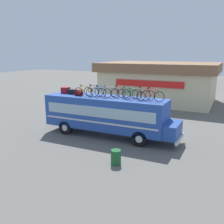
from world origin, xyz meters
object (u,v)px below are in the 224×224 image
at_px(bus, 107,113).
at_px(rooftop_bicycle_2, 93,91).
at_px(luggage_bag_1, 66,90).
at_px(rooftop_bicycle_5, 120,92).
at_px(luggage_bag_3, 79,92).
at_px(rooftop_bicycle_8, 143,94).
at_px(rooftop_bicycle_7, 134,95).
at_px(rooftop_bicycle_1, 84,92).
at_px(trash_bin, 116,157).
at_px(rooftop_bicycle_3, 101,92).
at_px(rooftop_bicycle_4, 109,93).
at_px(rooftop_bicycle_6, 128,93).
at_px(luggage_bag_2, 72,92).
at_px(rooftop_bicycle_9, 152,96).

height_order(bus, rooftop_bicycle_2, rooftop_bicycle_2).
relative_size(luggage_bag_1, rooftop_bicycle_5, 0.34).
bearing_deg(luggage_bag_3, rooftop_bicycle_8, 3.40).
distance_m(bus, rooftop_bicycle_7, 2.73).
relative_size(luggage_bag_3, rooftop_bicycle_1, 0.34).
bearing_deg(rooftop_bicycle_7, rooftop_bicycle_2, 177.64).
bearing_deg(rooftop_bicycle_7, rooftop_bicycle_1, -178.17).
bearing_deg(trash_bin, rooftop_bicycle_7, 97.85).
bearing_deg(bus, rooftop_bicycle_7, -7.08).
xyz_separation_m(bus, rooftop_bicycle_7, (2.19, -0.27, 1.61)).
distance_m(bus, rooftop_bicycle_3, 1.70).
height_order(rooftop_bicycle_5, trash_bin, rooftop_bicycle_5).
bearing_deg(luggage_bag_3, rooftop_bicycle_3, -1.91).
bearing_deg(rooftop_bicycle_3, trash_bin, -52.46).
bearing_deg(bus, luggage_bag_1, 175.85).
bearing_deg(rooftop_bicycle_1, rooftop_bicycle_5, 16.36).
xyz_separation_m(luggage_bag_1, rooftop_bicycle_2, (2.86, -0.42, 0.14)).
relative_size(rooftop_bicycle_2, rooftop_bicycle_4, 0.94).
distance_m(rooftop_bicycle_5, rooftop_bicycle_6, 0.67).
bearing_deg(trash_bin, bus, 122.23).
bearing_deg(luggage_bag_3, trash_bin, -39.31).
height_order(rooftop_bicycle_7, rooftop_bicycle_8, rooftop_bicycle_8).
distance_m(luggage_bag_2, rooftop_bicycle_7, 5.40).
relative_size(rooftop_bicycle_3, rooftop_bicycle_6, 1.08).
xyz_separation_m(luggage_bag_2, rooftop_bicycle_9, (6.70, -0.30, 0.21)).
distance_m(rooftop_bicycle_1, rooftop_bicycle_9, 5.28).
xyz_separation_m(luggage_bag_2, rooftop_bicycle_7, (5.39, -0.38, 0.17)).
relative_size(luggage_bag_2, rooftop_bicycle_3, 0.33).
height_order(luggage_bag_3, rooftop_bicycle_5, rooftop_bicycle_5).
height_order(rooftop_bicycle_3, rooftop_bicycle_4, rooftop_bicycle_3).
height_order(rooftop_bicycle_3, rooftop_bicycle_6, rooftop_bicycle_3).
distance_m(luggage_bag_2, luggage_bag_3, 0.86).
distance_m(rooftop_bicycle_6, trash_bin, 5.64).
bearing_deg(rooftop_bicycle_4, rooftop_bicycle_2, 178.67).
relative_size(rooftop_bicycle_3, rooftop_bicycle_5, 1.06).
height_order(luggage_bag_1, rooftop_bicycle_8, rooftop_bicycle_8).
distance_m(luggage_bag_2, rooftop_bicycle_2, 2.10).
bearing_deg(rooftop_bicycle_5, rooftop_bicycle_3, -154.55).
distance_m(bus, rooftop_bicycle_5, 1.87).
height_order(luggage_bag_3, rooftop_bicycle_2, rooftop_bicycle_2).
xyz_separation_m(luggage_bag_2, rooftop_bicycle_6, (4.71, 0.16, 0.17)).
xyz_separation_m(luggage_bag_2, rooftop_bicycle_4, (3.38, -0.28, 0.19)).
bearing_deg(luggage_bag_2, rooftop_bicycle_2, -6.73).
bearing_deg(luggage_bag_3, rooftop_bicycle_6, 6.48).
height_order(rooftop_bicycle_4, rooftop_bicycle_7, rooftop_bicycle_4).
bearing_deg(bus, luggage_bag_2, 178.03).
xyz_separation_m(bus, trash_bin, (2.76, -4.38, -1.34)).
bearing_deg(rooftop_bicycle_5, luggage_bag_3, -170.47).
height_order(luggage_bag_2, rooftop_bicycle_8, rooftop_bicycle_8).
bearing_deg(rooftop_bicycle_5, bus, -156.59).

